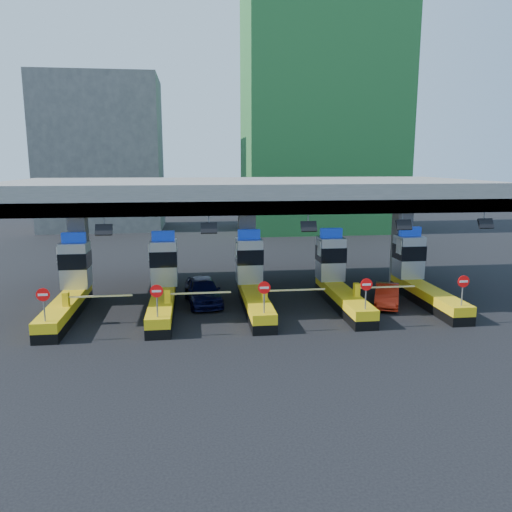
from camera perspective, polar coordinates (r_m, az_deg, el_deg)
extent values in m
plane|color=black|center=(28.57, -0.39, -5.73)|extent=(120.00, 120.00, 0.00)
cube|color=slate|center=(30.44, -1.08, 7.25)|extent=(28.00, 12.00, 1.50)
cube|color=#4C4C49|center=(24.83, 0.34, 5.54)|extent=(28.00, 0.60, 0.70)
cube|color=slate|center=(31.41, -19.51, 0.31)|extent=(1.00, 1.00, 5.50)
cube|color=slate|center=(30.85, -1.06, 0.74)|extent=(1.00, 1.00, 5.50)
cube|color=slate|center=(33.42, 16.26, 1.09)|extent=(1.00, 1.00, 5.50)
cylinder|color=slate|center=(25.04, -16.97, 3.74)|extent=(0.06, 0.06, 0.50)
cube|color=black|center=(24.88, -17.00, 2.88)|extent=(0.80, 0.38, 0.54)
cylinder|color=slate|center=(24.68, -5.44, 4.06)|extent=(0.06, 0.06, 0.50)
cube|color=black|center=(24.53, -5.41, 3.20)|extent=(0.80, 0.38, 0.54)
cylinder|color=slate|center=(25.33, 5.97, 4.22)|extent=(0.06, 0.06, 0.50)
cube|color=black|center=(25.18, 6.06, 3.38)|extent=(0.80, 0.38, 0.54)
cylinder|color=slate|center=(26.91, 16.42, 4.22)|extent=(0.06, 0.06, 0.50)
cube|color=black|center=(26.77, 16.55, 3.43)|extent=(0.80, 0.38, 0.54)
cylinder|color=slate|center=(29.01, 24.62, 4.13)|extent=(0.06, 0.06, 0.50)
cube|color=black|center=(28.87, 24.77, 3.39)|extent=(0.80, 0.38, 0.54)
cube|color=black|center=(28.18, -20.89, -6.17)|extent=(1.20, 8.00, 0.50)
cube|color=#E5B70C|center=(28.04, -20.95, -5.19)|extent=(1.20, 8.00, 0.50)
cube|color=#9EA3A8|center=(30.34, -19.92, -0.94)|extent=(1.50, 1.50, 2.60)
cube|color=black|center=(30.27, -19.97, -0.39)|extent=(1.56, 1.56, 0.90)
cube|color=#0C2DBF|center=(30.08, -20.11, 2.01)|extent=(1.30, 0.35, 0.55)
cube|color=white|center=(30.12, -21.61, 0.22)|extent=(0.06, 0.70, 0.90)
cylinder|color=slate|center=(24.46, -23.05, -5.43)|extent=(0.07, 0.07, 1.30)
cylinder|color=red|center=(24.28, -23.18, -4.09)|extent=(0.60, 0.04, 0.60)
cube|color=white|center=(24.25, -23.19, -4.10)|extent=(0.42, 0.02, 0.10)
cube|color=#E5B70C|center=(26.68, -20.90, -4.64)|extent=(0.30, 0.35, 0.70)
cube|color=white|center=(26.31, -17.42, -4.41)|extent=(3.20, 0.08, 0.08)
cube|color=black|center=(27.41, -10.63, -6.09)|extent=(1.20, 8.00, 0.50)
cube|color=#E5B70C|center=(27.27, -10.66, -5.09)|extent=(1.20, 8.00, 0.50)
cube|color=#9EA3A8|center=(29.63, -10.46, -0.73)|extent=(1.50, 1.50, 2.60)
cube|color=black|center=(29.56, -10.48, -0.17)|extent=(1.56, 1.56, 0.90)
cube|color=#0C2DBF|center=(29.37, -10.56, 2.29)|extent=(1.30, 0.35, 0.55)
cube|color=white|center=(29.27, -12.10, 0.46)|extent=(0.06, 0.70, 0.90)
cylinder|color=slate|center=(23.57, -11.24, -5.35)|extent=(0.07, 0.07, 1.30)
cylinder|color=red|center=(23.39, -11.30, -3.95)|extent=(0.60, 0.04, 0.60)
cube|color=white|center=(23.36, -11.30, -3.97)|extent=(0.42, 0.02, 0.10)
cube|color=#E5B70C|center=(25.94, -10.09, -4.51)|extent=(0.30, 0.35, 0.70)
cube|color=white|center=(25.88, -6.43, -4.22)|extent=(3.20, 0.08, 0.08)
cube|color=black|center=(27.55, -0.14, -5.82)|extent=(1.20, 8.00, 0.50)
cube|color=#E5B70C|center=(27.41, -0.14, -4.82)|extent=(1.20, 8.00, 0.50)
cube|color=#9EA3A8|center=(29.76, -0.80, -0.51)|extent=(1.50, 1.50, 2.60)
cube|color=black|center=(29.68, -0.80, 0.06)|extent=(1.56, 1.56, 0.90)
cube|color=#0C2DBF|center=(29.49, -0.81, 2.51)|extent=(1.30, 0.35, 0.55)
cube|color=white|center=(29.26, -2.30, 0.69)|extent=(0.06, 0.70, 0.90)
cylinder|color=slate|center=(23.73, 0.94, -5.03)|extent=(0.07, 0.07, 1.30)
cylinder|color=red|center=(23.55, 0.95, -3.64)|extent=(0.60, 0.04, 0.60)
cube|color=white|center=(23.52, 0.96, -3.66)|extent=(0.42, 0.02, 0.10)
cube|color=#E5B70C|center=(26.15, 0.95, -4.22)|extent=(0.30, 0.35, 0.70)
cube|color=white|center=(26.40, 4.51, -3.88)|extent=(3.20, 0.08, 0.08)
cube|color=black|center=(28.57, 9.91, -5.37)|extent=(1.20, 8.00, 0.50)
cube|color=#E5B70C|center=(28.44, 9.94, -4.41)|extent=(1.20, 8.00, 0.50)
cube|color=#9EA3A8|center=(30.71, 8.51, -0.27)|extent=(1.50, 1.50, 2.60)
cube|color=black|center=(30.64, 8.53, 0.27)|extent=(1.56, 1.56, 0.90)
cube|color=#0C2DBF|center=(30.45, 8.59, 2.65)|extent=(1.30, 0.35, 0.55)
cube|color=white|center=(30.09, 7.23, 0.89)|extent=(0.06, 0.70, 0.90)
cylinder|color=slate|center=(24.91, 12.43, -4.52)|extent=(0.07, 0.07, 1.30)
cylinder|color=red|center=(24.74, 12.51, -3.20)|extent=(0.60, 0.04, 0.60)
cube|color=white|center=(24.72, 12.53, -3.21)|extent=(0.42, 0.02, 0.10)
cube|color=#E5B70C|center=(27.29, 11.42, -3.80)|extent=(0.30, 0.35, 0.70)
cube|color=white|center=(27.83, 14.66, -3.44)|extent=(3.20, 0.08, 0.08)
cube|color=black|center=(30.40, 18.99, -4.83)|extent=(1.20, 8.00, 0.50)
cube|color=#E5B70C|center=(30.27, 19.05, -3.92)|extent=(1.20, 8.00, 0.50)
cube|color=#9EA3A8|center=(32.41, 17.05, -0.05)|extent=(1.50, 1.50, 2.60)
cube|color=black|center=(32.34, 17.09, 0.46)|extent=(1.56, 1.56, 0.90)
cube|color=#0C2DBF|center=(32.17, 17.20, 2.71)|extent=(1.30, 0.35, 0.55)
cube|color=white|center=(31.70, 16.02, 1.06)|extent=(0.06, 0.70, 0.90)
cylinder|color=slate|center=(26.99, 22.51, -3.92)|extent=(0.07, 0.07, 1.30)
cylinder|color=red|center=(26.82, 22.63, -2.70)|extent=(0.60, 0.04, 0.60)
cube|color=white|center=(26.80, 22.66, -2.71)|extent=(0.42, 0.02, 0.10)
cube|color=#E5B70C|center=(29.26, 20.76, -3.31)|extent=(0.30, 0.35, 0.70)
cube|color=white|center=(30.04, 23.56, -2.97)|extent=(3.20, 0.08, 0.08)
cube|color=#1E5926|center=(61.43, 7.49, 16.14)|extent=(18.00, 12.00, 28.00)
cube|color=#4C4C49|center=(64.12, -17.19, 11.06)|extent=(14.00, 10.00, 18.00)
imported|color=black|center=(28.99, -6.08, -3.95)|extent=(2.39, 4.76, 1.56)
imported|color=red|center=(29.48, 14.73, -4.35)|extent=(2.60, 3.89, 1.21)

